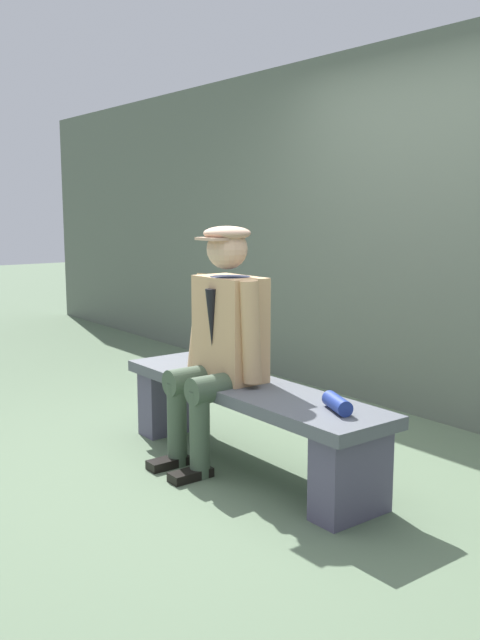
% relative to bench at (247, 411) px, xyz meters
% --- Properties ---
extents(ground_plane, '(30.00, 30.00, 0.00)m').
position_rel_bench_xyz_m(ground_plane, '(0.00, 0.00, -0.32)').
color(ground_plane, '#5A6F54').
extents(bench, '(1.88, 0.46, 0.48)m').
position_rel_bench_xyz_m(bench, '(0.00, 0.00, 0.00)').
color(bench, '#53575F').
rests_on(bench, ground).
extents(seated_man, '(0.58, 0.59, 1.34)m').
position_rel_bench_xyz_m(seated_man, '(0.15, 0.06, 0.42)').
color(seated_man, tan).
rests_on(seated_man, ground).
extents(rolled_magazine, '(0.22, 0.15, 0.08)m').
position_rel_bench_xyz_m(rolled_magazine, '(-0.68, -0.02, 0.19)').
color(rolled_magazine, navy).
rests_on(rolled_magazine, bench).
extents(stadium_wall, '(12.00, 0.24, 2.58)m').
position_rel_bench_xyz_m(stadium_wall, '(0.00, -1.66, 0.96)').
color(stadium_wall, '#5C6659').
rests_on(stadium_wall, ground).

